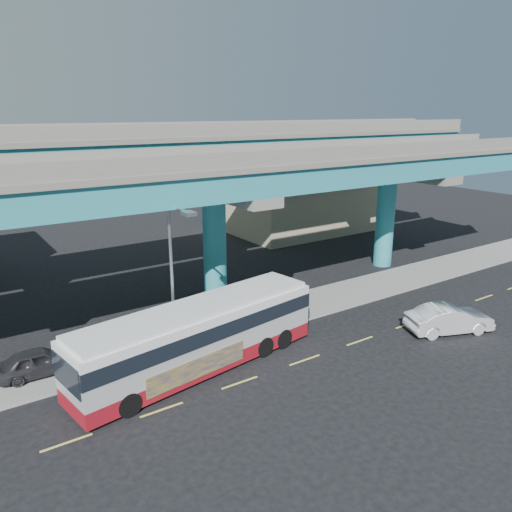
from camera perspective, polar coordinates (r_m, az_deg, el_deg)
ground at (r=26.80m, az=5.18°, el=-11.52°), size 120.00×120.00×0.00m
sidewalk at (r=30.78m, az=-1.33°, el=-7.46°), size 70.00×4.00×0.15m
lane_markings at (r=26.60m, az=5.60°, el=-11.75°), size 58.00×0.12×0.01m
viaduct at (r=31.44m, az=-5.06°, el=10.16°), size 52.00×12.40×11.70m
building_beige at (r=53.66m, az=4.76°, el=6.65°), size 14.00×10.23×7.00m
transit_bus at (r=25.04m, az=-6.58°, el=-8.90°), size 13.50×4.83×3.40m
sedan at (r=31.29m, az=21.21°, el=-6.73°), size 5.14×6.18×1.65m
parked_car at (r=26.73m, az=-23.54°, el=-11.01°), size 1.77×4.04×1.35m
street_lamp at (r=24.82m, az=-9.16°, el=-0.46°), size 0.50×2.63×8.13m
stop_sign at (r=30.10m, az=3.00°, el=-4.46°), size 0.66×0.30×2.34m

